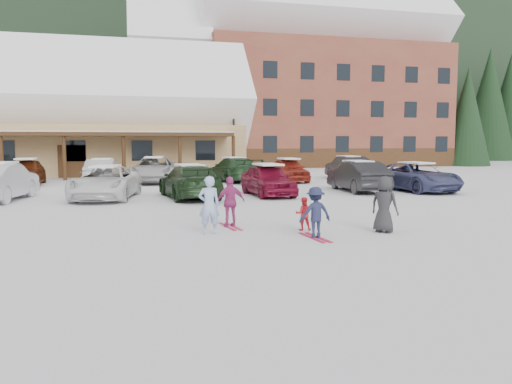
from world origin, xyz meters
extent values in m
plane|color=white|center=(0.00, 0.00, 0.00)|extent=(160.00, 160.00, 0.00)
cube|color=black|center=(0.00, 85.00, 19.00)|extent=(300.00, 70.00, 38.00)
cube|color=tan|center=(-9.00, 28.00, 1.80)|extent=(28.00, 10.00, 3.60)
cube|color=#422814|center=(-9.00, 21.80, 2.90)|extent=(25.20, 2.60, 0.25)
cube|color=white|center=(-9.00, 28.00, 5.54)|extent=(29.12, 9.69, 9.69)
cube|color=brown|center=(16.00, 38.00, 6.00)|extent=(24.00, 14.00, 12.00)
cube|color=brown|center=(0.50, 38.00, 4.50)|extent=(7.00, 12.60, 9.00)
cube|color=white|center=(16.00, 38.00, 14.69)|extent=(24.96, 13.57, 13.57)
cube|color=#422814|center=(16.00, 31.04, 0.90)|extent=(24.00, 0.10, 1.80)
cylinder|color=black|center=(4.39, 24.62, 2.75)|extent=(0.16, 0.16, 5.49)
cube|color=black|center=(4.39, 24.62, 5.62)|extent=(0.50, 0.25, 0.25)
cylinder|color=black|center=(30.00, 32.00, 0.66)|extent=(0.60, 0.60, 1.32)
cone|color=black|center=(30.00, 32.00, 6.27)|extent=(4.84, 4.84, 9.90)
cylinder|color=black|center=(6.00, 44.00, 0.54)|extent=(0.60, 0.60, 1.08)
cone|color=black|center=(6.00, 44.00, 5.13)|extent=(3.96, 3.96, 8.10)
cylinder|color=black|center=(34.00, 46.00, 0.69)|extent=(0.60, 0.60, 1.38)
cone|color=black|center=(34.00, 46.00, 6.55)|extent=(5.06, 5.06, 10.35)
imported|color=#A1B7E5|center=(-1.13, 0.29, 0.76)|extent=(0.57, 0.40, 1.52)
imported|color=red|center=(1.44, 0.23, 0.45)|extent=(0.51, 0.44, 0.91)
imported|color=#1E2241|center=(1.35, -0.89, 0.64)|extent=(0.87, 0.56, 1.29)
cube|color=#C51C47|center=(1.35, -0.89, 0.01)|extent=(0.34, 1.41, 0.03)
imported|color=#AF3478|center=(-0.38, 1.23, 0.71)|extent=(0.87, 0.45, 1.43)
cube|color=#C51C47|center=(-0.38, 1.23, 0.01)|extent=(0.37, 1.41, 0.03)
imported|color=#292A2C|center=(3.42, -0.56, 0.75)|extent=(0.83, 0.87, 1.50)
imported|color=silver|center=(-8.31, 9.70, 0.78)|extent=(2.29, 4.91, 1.56)
imported|color=white|center=(-4.16, 9.37, 0.70)|extent=(3.13, 5.32, 1.39)
imported|color=black|center=(-0.69, 8.82, 0.71)|extent=(2.58, 5.11, 1.42)
imported|color=maroon|center=(2.82, 9.02, 0.70)|extent=(1.92, 4.23, 1.41)
imported|color=black|center=(7.56, 9.80, 0.74)|extent=(1.71, 4.53, 1.48)
imported|color=#3F446F|center=(10.43, 9.35, 0.69)|extent=(2.90, 5.25, 1.39)
imported|color=#5E240F|center=(-8.82, 17.57, 0.74)|extent=(1.96, 4.41, 1.48)
imported|color=#B9B8BD|center=(-4.75, 17.58, 0.71)|extent=(1.83, 4.43, 1.43)
imported|color=#BCBCBC|center=(-1.81, 17.60, 0.76)|extent=(3.24, 5.74, 1.51)
imported|color=#1F3E1F|center=(2.90, 17.16, 0.73)|extent=(2.83, 5.31, 1.46)
imported|color=maroon|center=(6.10, 16.31, 0.70)|extent=(1.70, 4.15, 1.41)
imported|color=black|center=(10.39, 17.19, 0.74)|extent=(1.68, 4.56, 1.49)
camera|label=1|loc=(-3.02, -12.46, 2.39)|focal=35.00mm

